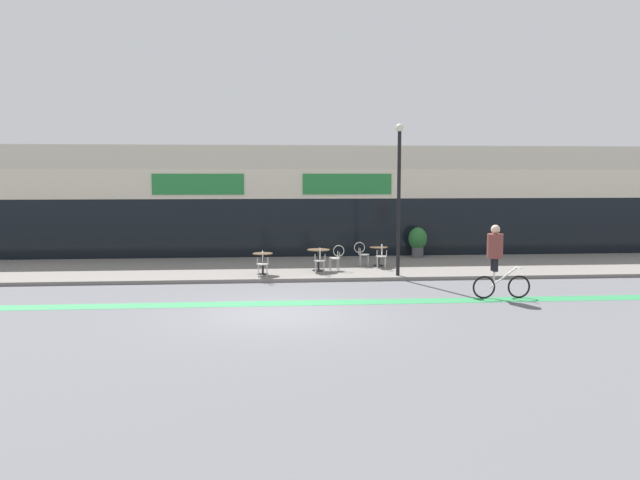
{
  "coord_description": "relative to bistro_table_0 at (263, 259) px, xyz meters",
  "views": [
    {
      "loc": [
        -0.21,
        -15.6,
        3.5
      ],
      "look_at": [
        1.53,
        5.44,
        1.29
      ],
      "focal_mm": 35.0,
      "sensor_mm": 36.0,
      "label": 1
    }
  ],
  "objects": [
    {
      "name": "ground_plane",
      "position": [
        0.42,
        -5.48,
        -0.64
      ],
      "size": [
        120.0,
        120.0,
        0.0
      ],
      "primitive_type": "plane",
      "color": "#5B5B60"
    },
    {
      "name": "sidewalk_slab",
      "position": [
        0.42,
        1.77,
        -0.58
      ],
      "size": [
        40.0,
        5.5,
        0.12
      ],
      "primitive_type": "cube",
      "color": "slate",
      "rests_on": "ground"
    },
    {
      "name": "storefront_facade",
      "position": [
        0.42,
        6.48,
        1.71
      ],
      "size": [
        40.0,
        4.06,
        4.7
      ],
      "color": "beige",
      "rests_on": "ground"
    },
    {
      "name": "bike_lane_stripe",
      "position": [
        0.42,
        -4.31,
        -0.63
      ],
      "size": [
        36.0,
        0.7,
        0.01
      ],
      "primitive_type": "cube",
      "color": "#2D844C",
      "rests_on": "ground"
    },
    {
      "name": "bistro_table_0",
      "position": [
        0.0,
        0.0,
        0.0
      ],
      "size": [
        0.69,
        0.69,
        0.73
      ],
      "color": "black",
      "rests_on": "sidewalk_slab"
    },
    {
      "name": "bistro_table_1",
      "position": [
        1.96,
        0.67,
        0.03
      ],
      "size": [
        0.8,
        0.8,
        0.76
      ],
      "color": "black",
      "rests_on": "sidewalk_slab"
    },
    {
      "name": "bistro_table_2",
      "position": [
        4.28,
        1.63,
        -0.01
      ],
      "size": [
        0.68,
        0.68,
        0.71
      ],
      "color": "black",
      "rests_on": "sidewalk_slab"
    },
    {
      "name": "cafe_chair_0_near",
      "position": [
        0.0,
        -0.63,
        -0.0
      ],
      "size": [
        0.41,
        0.58,
        0.9
      ],
      "rotation": [
        0.0,
        0.0,
        1.6
      ],
      "color": "#B7B2AD",
      "rests_on": "sidewalk_slab"
    },
    {
      "name": "cafe_chair_1_near",
      "position": [
        1.95,
        0.04,
        -0.0
      ],
      "size": [
        0.41,
        0.58,
        0.9
      ],
      "rotation": [
        0.0,
        0.0,
        1.54
      ],
      "color": "#B7B2AD",
      "rests_on": "sidewalk_slab"
    },
    {
      "name": "cafe_chair_1_side",
      "position": [
        2.58,
        0.67,
        -0.0
      ],
      "size": [
        0.59,
        0.43,
        0.9
      ],
      "rotation": [
        0.0,
        0.0,
        3.23
      ],
      "color": "#B7B2AD",
      "rests_on": "sidewalk_slab"
    },
    {
      "name": "cafe_chair_2_near",
      "position": [
        4.27,
        1.01,
        -0.0
      ],
      "size": [
        0.43,
        0.59,
        0.9
      ],
      "rotation": [
        0.0,
        0.0,
        1.48
      ],
      "color": "#B7B2AD",
      "rests_on": "sidewalk_slab"
    },
    {
      "name": "cafe_chair_2_side",
      "position": [
        3.65,
        1.63,
        -0.0
      ],
      "size": [
        0.57,
        0.4,
        0.9
      ],
      "rotation": [
        0.0,
        0.0,
        -0.0
      ],
      "color": "#B7B2AD",
      "rests_on": "sidewalk_slab"
    },
    {
      "name": "planter_pot",
      "position": [
        6.31,
        3.93,
        0.17
      ],
      "size": [
        0.76,
        0.76,
        1.23
      ],
      "color": "#4C4C51",
      "rests_on": "sidewalk_slab"
    },
    {
      "name": "lamp_post",
      "position": [
        4.54,
        -0.6,
        2.41
      ],
      "size": [
        0.26,
        0.26,
        5.05
      ],
      "color": "black",
      "rests_on": "sidewalk_slab"
    },
    {
      "name": "cyclist_0",
      "position": [
        6.61,
        -4.12,
        0.6
      ],
      "size": [
        1.67,
        0.48,
        2.1
      ],
      "rotation": [
        0.0,
        0.0,
        -0.01
      ],
      "color": "black",
      "rests_on": "ground"
    }
  ]
}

